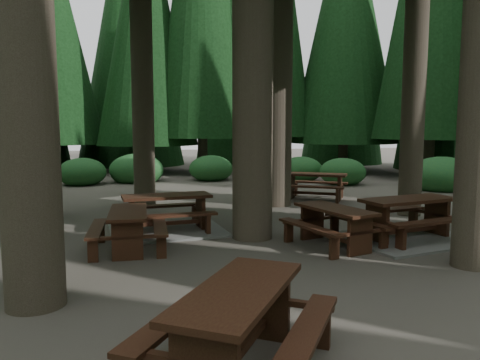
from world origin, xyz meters
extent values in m
plane|color=#4A453C|center=(0.00, 0.00, 0.00)|extent=(80.00, 80.00, 0.00)
cube|color=gray|center=(3.95, -0.57, 0.03)|extent=(3.02, 2.68, 0.05)
cube|color=#381810|center=(3.95, -0.57, 0.84)|extent=(2.15, 1.24, 0.07)
cube|color=#381810|center=(3.79, 0.08, 0.51)|extent=(2.04, 0.74, 0.06)
cube|color=#381810|center=(4.11, -1.23, 0.51)|extent=(2.04, 0.74, 0.06)
cube|color=#381810|center=(3.16, -0.76, 0.41)|extent=(0.23, 0.62, 0.81)
cube|color=#381810|center=(3.16, -0.76, 0.47)|extent=(0.47, 1.61, 0.07)
cube|color=#381810|center=(4.74, -0.38, 0.41)|extent=(0.23, 0.62, 0.81)
cube|color=#381810|center=(4.74, -0.38, 0.47)|extent=(0.47, 1.61, 0.07)
cube|color=#381810|center=(3.95, -0.57, 0.20)|extent=(1.66, 0.48, 0.09)
cube|color=#381810|center=(-1.73, -0.35, 0.74)|extent=(0.72, 1.78, 0.06)
cube|color=#381810|center=(-2.32, -0.36, 0.44)|extent=(0.27, 1.77, 0.05)
cube|color=#381810|center=(-1.14, -0.34, 0.44)|extent=(0.27, 1.77, 0.05)
cube|color=#381810|center=(-1.72, -1.05, 0.35)|extent=(0.54, 0.09, 0.71)
cube|color=#381810|center=(-1.72, -1.05, 0.41)|extent=(1.42, 0.10, 0.06)
cube|color=#381810|center=(-1.74, 0.36, 0.35)|extent=(0.54, 0.09, 0.71)
cube|color=#381810|center=(-1.74, 0.36, 0.41)|extent=(1.42, 0.10, 0.06)
cube|color=#381810|center=(-1.73, -0.35, 0.18)|extent=(0.10, 1.47, 0.08)
cube|color=gray|center=(-0.96, 1.12, 0.03)|extent=(2.73, 2.37, 0.05)
cube|color=#381810|center=(-0.96, 1.12, 0.81)|extent=(2.02, 1.02, 0.06)
cube|color=#381810|center=(-1.05, 1.76, 0.48)|extent=(1.95, 0.54, 0.05)
cube|color=#381810|center=(-0.87, 0.49, 0.48)|extent=(1.95, 0.54, 0.05)
cube|color=#381810|center=(-1.73, 1.02, 0.39)|extent=(0.17, 0.60, 0.77)
cube|color=#381810|center=(-1.73, 1.02, 0.45)|extent=(0.30, 1.56, 0.06)
cube|color=#381810|center=(-0.19, 1.23, 0.39)|extent=(0.17, 0.60, 0.77)
cube|color=#381810|center=(-0.19, 1.23, 0.45)|extent=(0.30, 1.56, 0.06)
cube|color=#381810|center=(-0.96, 1.12, 0.19)|extent=(1.61, 0.31, 0.09)
cube|color=#381810|center=(3.95, 5.05, 0.81)|extent=(2.07, 1.60, 0.06)
cube|color=#381810|center=(4.26, 5.62, 0.49)|extent=(1.83, 1.17, 0.05)
cube|color=#381810|center=(3.64, 4.48, 0.49)|extent=(1.83, 1.17, 0.05)
cube|color=#381810|center=(3.27, 5.42, 0.39)|extent=(0.36, 0.56, 0.78)
cube|color=#381810|center=(3.27, 5.42, 0.45)|extent=(0.83, 1.42, 0.06)
cube|color=#381810|center=(4.64, 4.68, 0.39)|extent=(0.36, 0.56, 0.78)
cube|color=#381810|center=(4.64, 4.68, 0.45)|extent=(0.83, 1.42, 0.06)
cube|color=#381810|center=(3.95, 5.05, 0.19)|extent=(1.46, 0.85, 0.09)
cube|color=#381810|center=(-0.49, -5.15, 0.81)|extent=(1.65, 2.05, 0.06)
cube|color=#381810|center=(-1.04, -4.81, 0.48)|extent=(1.23, 1.80, 0.05)
cube|color=#381810|center=(0.07, -5.48, 0.48)|extent=(1.23, 1.80, 0.05)
cube|color=#381810|center=(-0.09, -4.48, 0.39)|extent=(0.55, 0.38, 0.77)
cube|color=#381810|center=(-0.09, -4.48, 0.45)|extent=(1.38, 0.88, 0.06)
cube|color=#381810|center=(-0.49, -5.15, 0.19)|extent=(0.91, 1.43, 0.09)
cube|color=#381810|center=(2.24, -0.81, 0.75)|extent=(1.21, 1.92, 0.06)
cube|color=#381810|center=(2.81, -0.63, 0.45)|extent=(0.78, 1.78, 0.05)
cube|color=#381810|center=(1.67, -0.99, 0.45)|extent=(0.78, 1.78, 0.05)
cube|color=#381810|center=(2.02, -0.12, 0.36)|extent=(0.55, 0.24, 0.72)
cube|color=#381810|center=(2.02, -0.12, 0.42)|extent=(1.40, 0.51, 0.06)
cube|color=#381810|center=(2.46, -1.49, 0.36)|extent=(0.55, 0.24, 0.72)
cube|color=#381810|center=(2.46, -1.49, 0.42)|extent=(1.40, 0.51, 0.06)
cube|color=#381810|center=(2.24, -0.81, 0.18)|extent=(0.53, 1.45, 0.08)
ellipsoid|color=#205E30|center=(9.44, 6.45, 0.40)|extent=(2.42, 2.42, 1.49)
ellipsoid|color=#205E30|center=(6.43, 8.69, 0.40)|extent=(1.90, 1.90, 1.17)
ellipsoid|color=#205E30|center=(5.14, 10.17, 0.40)|extent=(1.84, 1.84, 1.13)
ellipsoid|color=#205E30|center=(1.30, 11.25, 0.40)|extent=(1.95, 1.95, 1.20)
ellipsoid|color=#205E30|center=(-1.94, 11.21, 0.40)|extent=(2.31, 2.31, 1.42)
ellipsoid|color=#205E30|center=(-4.09, 10.56, 0.40)|extent=(1.93, 1.93, 1.19)
cone|color=black|center=(8.89, 14.45, 8.24)|extent=(5.73, 5.73, 13.48)
cone|color=black|center=(-1.44, 15.36, 7.89)|extent=(5.17, 5.17, 12.91)
cone|color=black|center=(-6.57, 16.72, 8.10)|extent=(5.82, 5.82, 13.26)
cone|color=black|center=(11.00, 19.74, 9.51)|extent=(5.26, 5.26, 19.02)
cone|color=black|center=(4.25, 21.60, 8.07)|extent=(5.34, 5.34, 16.14)
cone|color=black|center=(-2.52, 20.86, 8.43)|extent=(6.57, 6.57, 16.86)
camera|label=1|loc=(-1.26, -9.33, 2.34)|focal=35.00mm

